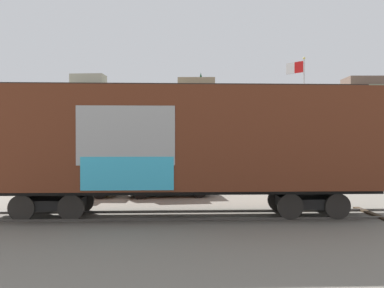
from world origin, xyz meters
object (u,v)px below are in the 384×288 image
Objects in this scene: freight_car at (182,141)px; parked_car_tan at (71,179)px; parked_car_black at (168,180)px; flagpole at (301,102)px.

freight_car reaches higher than parked_car_tan.
freight_car is 7.67m from parked_car_tan.
parked_car_tan is at bearing 178.78° from parked_car_black.
flagpole reaches higher than parked_car_black.
parked_car_tan is (-5.48, 5.01, -1.93)m from freight_car.
flagpole is at bearing 29.37° from parked_car_tan.
flagpole is at bearing 40.69° from parked_car_black.
freight_car is 1.65× the size of flagpole.
parked_car_tan is at bearing 137.61° from freight_car.
flagpole is (8.83, 13.06, 2.84)m from freight_car.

